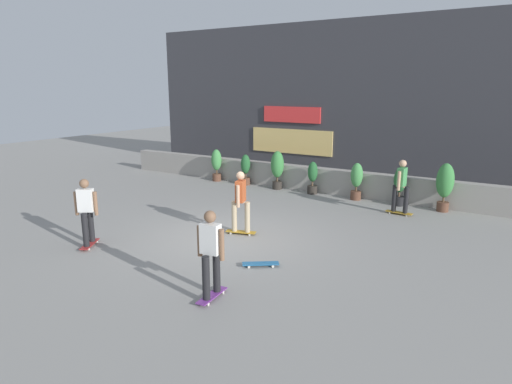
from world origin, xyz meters
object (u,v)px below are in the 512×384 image
(skater_far_left, at_px, (401,185))
(skater_by_wall_left, at_px, (87,210))
(potted_plant_3, at_px, (313,177))
(potted_plant_5, at_px, (400,185))
(skater_mid_plaza, at_px, (211,251))
(potted_plant_2, at_px, (277,167))
(skateboard_near_camera, at_px, (261,264))
(potted_plant_4, at_px, (357,179))
(skater_foreground, at_px, (241,200))
(potted_plant_1, at_px, (246,169))
(potted_plant_0, at_px, (216,163))
(potted_plant_6, at_px, (445,184))

(skater_far_left, bearing_deg, skater_by_wall_left, -130.38)
(potted_plant_3, relative_size, potted_plant_5, 0.93)
(skater_mid_plaza, bearing_deg, potted_plant_3, 102.21)
(potted_plant_2, xyz_separation_m, skateboard_near_camera, (3.30, -6.75, -0.78))
(potted_plant_4, distance_m, skater_foreground, 5.35)
(potted_plant_1, distance_m, potted_plant_2, 1.45)
(skater_by_wall_left, bearing_deg, skater_foreground, 45.65)
(potted_plant_0, xyz_separation_m, skateboard_near_camera, (6.16, -6.75, -0.67))
(skater_far_left, distance_m, skater_by_wall_left, 8.93)
(skater_mid_plaza, relative_size, skater_foreground, 1.00)
(potted_plant_4, relative_size, potted_plant_6, 0.84)
(potted_plant_0, bearing_deg, potted_plant_3, 0.00)
(potted_plant_0, distance_m, potted_plant_6, 8.80)
(skater_mid_plaza, height_order, skateboard_near_camera, skater_mid_plaza)
(potted_plant_0, relative_size, potted_plant_6, 0.86)
(skater_by_wall_left, distance_m, skateboard_near_camera, 4.45)
(potted_plant_0, relative_size, potted_plant_5, 1.03)
(potted_plant_4, bearing_deg, potted_plant_2, -180.00)
(potted_plant_3, bearing_deg, skater_by_wall_left, -106.79)
(potted_plant_6, distance_m, skater_mid_plaza, 8.91)
(potted_plant_0, distance_m, potted_plant_4, 5.97)
(potted_plant_1, distance_m, potted_plant_4, 4.55)
(potted_plant_5, relative_size, skateboard_near_camera, 1.66)
(potted_plant_6, relative_size, skater_mid_plaza, 0.90)
(potted_plant_3, distance_m, potted_plant_6, 4.48)
(skater_by_wall_left, xyz_separation_m, skateboard_near_camera, (4.22, 1.14, -0.88))
(skater_far_left, bearing_deg, potted_plant_1, 170.25)
(potted_plant_2, relative_size, skater_far_left, 0.86)
(potted_plant_1, xyz_separation_m, potted_plant_3, (2.90, -0.00, -0.03))
(potted_plant_5, relative_size, skater_mid_plaza, 0.75)
(potted_plant_6, bearing_deg, potted_plant_5, 180.00)
(potted_plant_2, height_order, skater_far_left, skater_far_left)
(potted_plant_3, distance_m, skater_foreground, 5.18)
(skater_by_wall_left, xyz_separation_m, skater_foreground, (2.66, 2.72, 0.00))
(potted_plant_0, height_order, potted_plant_4, potted_plant_0)
(potted_plant_1, xyz_separation_m, skater_by_wall_left, (0.52, -7.88, 0.29))
(potted_plant_1, distance_m, potted_plant_3, 2.90)
(potted_plant_4, xyz_separation_m, potted_plant_6, (2.83, 0.00, 0.18))
(potted_plant_2, bearing_deg, potted_plant_3, 0.00)
(potted_plant_0, relative_size, potted_plant_4, 1.02)
(potted_plant_0, xyz_separation_m, potted_plant_3, (4.32, 0.00, -0.11))
(potted_plant_4, relative_size, skater_far_left, 0.76)
(potted_plant_0, xyz_separation_m, potted_plant_6, (8.80, 0.00, 0.16))
(potted_plant_5, bearing_deg, skateboard_near_camera, -100.70)
(potted_plant_1, height_order, skater_by_wall_left, skater_by_wall_left)
(potted_plant_2, bearing_deg, potted_plant_6, 0.00)
(skater_foreground, bearing_deg, potted_plant_6, 50.91)
(potted_plant_2, height_order, potted_plant_5, potted_plant_2)
(potted_plant_1, bearing_deg, potted_plant_6, -0.00)
(potted_plant_3, xyz_separation_m, potted_plant_5, (3.11, 0.00, 0.08))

